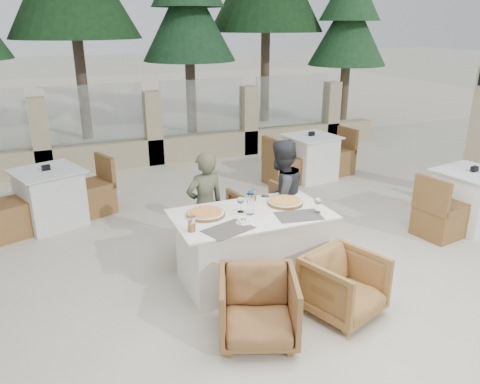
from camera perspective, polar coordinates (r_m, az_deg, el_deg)
name	(u,v)px	position (r m, az deg, el deg)	size (l,w,h in m)	color
ground	(258,279)	(5.12, 2.17, -10.57)	(80.00, 80.00, 0.00)	beige
sand_patch	(98,98)	(18.28, -16.91, 10.89)	(30.00, 16.00, 0.01)	beige
perimeter_wall_far	(153,123)	(9.17, -10.57, 8.26)	(10.00, 0.34, 1.60)	tan
pine_centre	(189,28)	(11.69, -6.29, 19.30)	(2.20, 2.20, 5.00)	#1E4726
pine_far_right	(348,38)	(12.83, 13.02, 17.86)	(1.98, 1.98, 4.50)	#235029
dining_table	(251,247)	(4.93, 1.36, -6.74)	(1.60, 0.90, 0.77)	white
placemat_near_left	(228,229)	(4.40, -1.43, -4.58)	(0.45, 0.30, 0.00)	#4F4C44
placemat_near_right	(299,216)	(4.74, 7.16, -2.89)	(0.45, 0.30, 0.00)	#56504A
pizza_left	(206,213)	(4.71, -4.17, -2.60)	(0.39, 0.39, 0.05)	#C8421B
pizza_right	(285,202)	(5.02, 5.52, -1.21)	(0.38, 0.38, 0.05)	orange
water_bottle	(250,202)	(4.70, 1.26, -1.24)	(0.08, 0.08, 0.26)	silver
wine_glass_centre	(241,204)	(4.76, 0.08, -1.42)	(0.08, 0.08, 0.18)	white
wine_glass_corner	(318,204)	(4.81, 9.47, -1.49)	(0.08, 0.08, 0.18)	silver
beer_glass_left	(192,224)	(4.36, -5.91, -3.88)	(0.07, 0.07, 0.15)	orange
beer_glass_right	(254,195)	(5.09, 1.68, -0.37)	(0.06, 0.06, 0.12)	gold
olive_dish	(244,221)	(4.53, 0.43, -3.53)	(0.11, 0.11, 0.04)	white
armchair_far_left	(206,241)	(5.34, -4.22, -6.03)	(0.57, 0.58, 0.53)	brown
armchair_far_right	(264,214)	(5.91, 2.89, -2.67)	(0.70, 0.72, 0.66)	brown
armchair_near_left	(258,307)	(4.11, 2.22, -13.88)	(0.66, 0.68, 0.61)	brown
armchair_near_right	(344,285)	(4.54, 12.53, -11.05)	(0.63, 0.65, 0.59)	olive
diner_left	(205,206)	(5.34, -4.27, -1.70)	(0.46, 0.30, 1.27)	#50533C
diner_right	(280,197)	(5.45, 4.95, -0.67)	(0.67, 0.52, 1.37)	#313336
bg_table_a	(50,198)	(6.79, -22.12, -0.63)	(1.64, 0.82, 0.77)	silver
bg_table_b	(310,157)	(8.29, 8.57, 4.21)	(1.64, 0.82, 0.77)	white
bg_table_c	(469,199)	(6.94, 26.15, -0.78)	(1.64, 0.82, 0.77)	white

